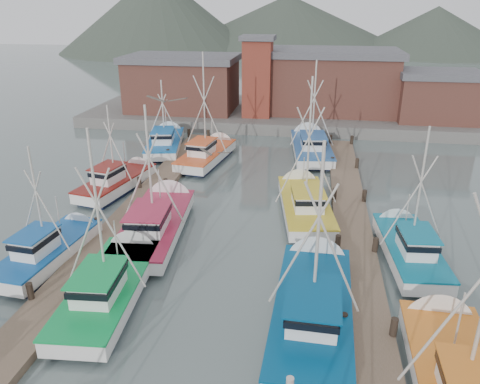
# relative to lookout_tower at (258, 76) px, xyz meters

# --- Properties ---
(ground) EXTENTS (260.00, 260.00, 0.00)m
(ground) POSITION_rel_lookout_tower_xyz_m (2.00, -33.00, -5.55)
(ground) COLOR #50605D
(ground) RESTS_ON ground
(dock_left) EXTENTS (2.30, 46.00, 1.50)m
(dock_left) POSITION_rel_lookout_tower_xyz_m (-5.00, -28.96, -5.34)
(dock_left) COLOR brown
(dock_left) RESTS_ON ground
(dock_right) EXTENTS (2.30, 46.00, 1.50)m
(dock_right) POSITION_rel_lookout_tower_xyz_m (9.00, -28.96, -5.34)
(dock_right) COLOR brown
(dock_right) RESTS_ON ground
(quay) EXTENTS (44.00, 16.00, 1.20)m
(quay) POSITION_rel_lookout_tower_xyz_m (2.00, 4.00, -4.95)
(quay) COLOR slate
(quay) RESTS_ON ground
(shed_left) EXTENTS (12.72, 8.48, 6.20)m
(shed_left) POSITION_rel_lookout_tower_xyz_m (-9.00, 2.00, -1.21)
(shed_left) COLOR brown
(shed_left) RESTS_ON quay
(shed_center) EXTENTS (14.84, 9.54, 6.90)m
(shed_center) POSITION_rel_lookout_tower_xyz_m (8.00, 4.00, -0.86)
(shed_center) COLOR brown
(shed_center) RESTS_ON quay
(shed_right) EXTENTS (8.48, 6.36, 5.20)m
(shed_right) POSITION_rel_lookout_tower_xyz_m (19.00, 1.00, -1.71)
(shed_right) COLOR brown
(shed_right) RESTS_ON quay
(lookout_tower) EXTENTS (3.60, 3.60, 8.50)m
(lookout_tower) POSITION_rel_lookout_tower_xyz_m (0.00, 0.00, 0.00)
(lookout_tower) COLOR maroon
(lookout_tower) RESTS_ON quay
(distant_hills) EXTENTS (175.00, 140.00, 42.00)m
(distant_hills) POSITION_rel_lookout_tower_xyz_m (-10.76, 89.59, -5.55)
(distant_hills) COLOR #3A4438
(distant_hills) RESTS_ON ground
(boat_4) EXTENTS (3.66, 9.17, 9.12)m
(boat_4) POSITION_rel_lookout_tower_xyz_m (-2.63, -33.62, -4.87)
(boat_4) COLOR #101936
(boat_4) RESTS_ON ground
(boat_5) EXTENTS (3.82, 10.35, 9.26)m
(boat_5) POSITION_rel_lookout_tower_xyz_m (6.75, -33.66, -4.87)
(boat_5) COLOR #101936
(boat_5) RESTS_ON ground
(boat_6) EXTENTS (3.01, 7.84, 7.11)m
(boat_6) POSITION_rel_lookout_tower_xyz_m (-7.17, -30.92, -4.87)
(boat_6) COLOR #101936
(boat_6) RESTS_ON ground
(boat_7) EXTENTS (4.39, 9.59, 10.94)m
(boat_7) POSITION_rel_lookout_tower_xyz_m (11.84, -37.48, -4.86)
(boat_7) COLOR #101936
(boat_7) RESTS_ON ground
(boat_8) EXTENTS (3.99, 10.33, 8.87)m
(boat_8) POSITION_rel_lookout_tower_xyz_m (-2.68, -26.90, -4.87)
(boat_8) COLOR #101936
(boat_8) RESTS_ON ground
(boat_9) EXTENTS (4.17, 9.56, 9.80)m
(boat_9) POSITION_rel_lookout_tower_xyz_m (5.98, -22.58, -4.87)
(boat_9) COLOR #101936
(boat_9) RESTS_ON ground
(boat_10) EXTENTS (3.89, 8.29, 7.04)m
(boat_10) POSITION_rel_lookout_tower_xyz_m (-7.68, -20.56, -4.87)
(boat_10) COLOR #101936
(boat_10) RESTS_ON ground
(boat_11) EXTENTS (3.29, 8.23, 8.15)m
(boat_11) POSITION_rel_lookout_tower_xyz_m (11.72, -27.71, -4.87)
(boat_11) COLOR #101936
(boat_11) RESTS_ON ground
(boat_12) EXTENTS (3.95, 9.06, 10.06)m
(boat_12) POSITION_rel_lookout_tower_xyz_m (-2.63, -13.00, -4.87)
(boat_12) COLOR #101936
(boat_12) RESTS_ON ground
(boat_13) EXTENTS (4.22, 10.45, 9.42)m
(boat_13) POSITION_rel_lookout_tower_xyz_m (6.16, -9.36, -4.87)
(boat_13) COLOR #101936
(boat_13) RESTS_ON ground
(boat_14) EXTENTS (4.49, 9.54, 7.36)m
(boat_14) POSITION_rel_lookout_tower_xyz_m (-7.47, -10.01, -4.87)
(boat_14) COLOR #101936
(boat_14) RESTS_ON ground
(gull_near) EXTENTS (1.55, 0.65, 0.24)m
(gull_near) POSITION_rel_lookout_tower_xyz_m (1.09, -35.24, 4.21)
(gull_near) COLOR gray
(gull_near) RESTS_ON ground
(gull_far) EXTENTS (1.47, 0.65, 0.24)m
(gull_far) POSITION_rel_lookout_tower_xyz_m (2.03, -31.74, 1.21)
(gull_far) COLOR gray
(gull_far) RESTS_ON ground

